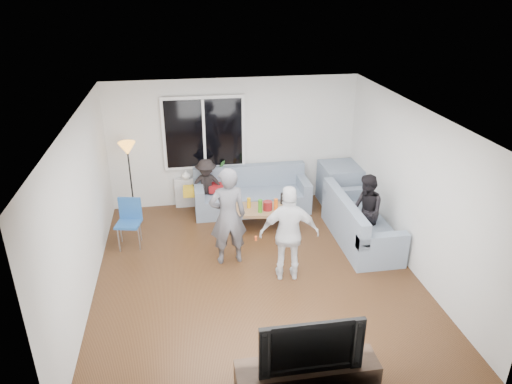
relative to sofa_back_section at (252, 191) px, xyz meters
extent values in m
cube|color=#56351C|center=(-0.29, -2.27, -0.45)|extent=(5.00, 5.50, 0.04)
cube|color=white|center=(-0.29, -2.27, 2.20)|extent=(5.00, 5.50, 0.04)
cube|color=silver|center=(-0.29, 0.50, 0.88)|extent=(5.00, 0.04, 2.60)
cube|color=silver|center=(-0.29, -5.04, 0.88)|extent=(5.00, 0.04, 2.60)
cube|color=silver|center=(-2.81, -2.27, 0.88)|extent=(0.04, 5.50, 2.60)
cube|color=silver|center=(2.23, -2.27, 0.88)|extent=(0.04, 5.50, 2.60)
cube|color=white|center=(-0.89, 0.42, 1.12)|extent=(1.62, 0.06, 1.47)
cube|color=black|center=(-0.89, 0.38, 1.12)|extent=(1.50, 0.02, 1.35)
cube|color=white|center=(-0.89, 0.37, 1.12)|extent=(0.05, 0.03, 1.35)
cube|color=silver|center=(-0.89, 0.38, -0.11)|extent=(1.30, 0.12, 0.62)
imported|color=#2C6126|center=(-0.58, 0.35, 0.38)|extent=(0.24, 0.21, 0.37)
imported|color=white|center=(-1.29, 0.35, 0.29)|extent=(0.19, 0.19, 0.19)
cube|color=gray|center=(1.89, 0.00, 0.00)|extent=(0.85, 0.85, 0.85)
cube|color=gold|center=(-1.18, -0.02, 0.09)|extent=(0.39, 0.33, 0.14)
cube|color=maroon|center=(-0.66, 0.06, 0.09)|extent=(0.40, 0.35, 0.13)
cube|color=#AB7B52|center=(0.12, -0.79, -0.22)|extent=(1.17, 0.75, 0.40)
cylinder|color=maroon|center=(0.17, -0.86, 0.06)|extent=(0.17, 0.17, 0.17)
imported|color=#545359|center=(-0.67, -1.85, 0.41)|extent=(0.64, 0.45, 1.67)
imported|color=silver|center=(0.20, -2.46, 0.35)|extent=(0.96, 0.51, 1.56)
imported|color=black|center=(1.73, -1.70, 0.23)|extent=(0.54, 0.67, 1.31)
imported|color=black|center=(-0.90, 0.03, 0.14)|extent=(0.75, 0.45, 1.14)
cube|color=#36261B|center=(-0.12, -4.77, -0.20)|extent=(1.60, 0.40, 0.44)
imported|color=black|center=(-0.12, -4.77, 0.34)|extent=(1.14, 0.15, 0.66)
cylinder|color=black|center=(0.49, -0.64, 0.09)|extent=(0.07, 0.07, 0.22)
cylinder|color=orange|center=(-0.16, -0.71, 0.07)|extent=(0.07, 0.07, 0.20)
cylinder|color=#37901A|center=(0.01, -0.94, 0.10)|extent=(0.08, 0.08, 0.25)
cylinder|color=orange|center=(0.32, -0.89, 0.09)|extent=(0.07, 0.07, 0.22)
camera|label=1|loc=(-1.32, -8.60, 3.89)|focal=33.19mm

